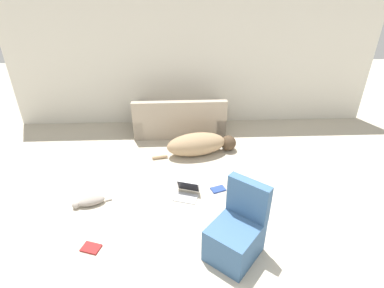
{
  "coord_description": "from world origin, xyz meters",
  "views": [
    {
      "loc": [
        -0.31,
        -2.24,
        2.96
      ],
      "look_at": [
        -0.13,
        1.97,
        0.62
      ],
      "focal_mm": 28.0,
      "sensor_mm": 36.0,
      "label": 1
    }
  ],
  "objects_px": {
    "cat": "(90,201)",
    "side_chair": "(237,234)",
    "book_red": "(91,248)",
    "book_blue": "(218,189)",
    "couch": "(180,120)",
    "laptop_open": "(187,191)",
    "dog": "(200,144)"
  },
  "relations": [
    {
      "from": "cat",
      "to": "side_chair",
      "type": "bearing_deg",
      "value": 136.36
    },
    {
      "from": "cat",
      "to": "book_red",
      "type": "xyz_separation_m",
      "value": [
        0.22,
        -0.84,
        -0.05
      ]
    },
    {
      "from": "book_blue",
      "to": "side_chair",
      "type": "bearing_deg",
      "value": -87.34
    },
    {
      "from": "couch",
      "to": "side_chair",
      "type": "bearing_deg",
      "value": 100.36
    },
    {
      "from": "cat",
      "to": "laptop_open",
      "type": "relative_size",
      "value": 1.29
    },
    {
      "from": "side_chair",
      "to": "couch",
      "type": "bearing_deg",
      "value": 141.33
    },
    {
      "from": "dog",
      "to": "cat",
      "type": "distance_m",
      "value": 2.24
    },
    {
      "from": "side_chair",
      "to": "cat",
      "type": "bearing_deg",
      "value": -165.39
    },
    {
      "from": "cat",
      "to": "dog",
      "type": "bearing_deg",
      "value": -158.4
    },
    {
      "from": "book_blue",
      "to": "book_red",
      "type": "height_order",
      "value": "same"
    },
    {
      "from": "couch",
      "to": "cat",
      "type": "bearing_deg",
      "value": 59.69
    },
    {
      "from": "laptop_open",
      "to": "book_red",
      "type": "distance_m",
      "value": 1.59
    },
    {
      "from": "dog",
      "to": "book_blue",
      "type": "bearing_deg",
      "value": -90.68
    },
    {
      "from": "dog",
      "to": "laptop_open",
      "type": "distance_m",
      "value": 1.29
    },
    {
      "from": "book_red",
      "to": "laptop_open",
      "type": "bearing_deg",
      "value": 39.39
    },
    {
      "from": "dog",
      "to": "book_red",
      "type": "relative_size",
      "value": 6.17
    },
    {
      "from": "dog",
      "to": "side_chair",
      "type": "distance_m",
      "value": 2.41
    },
    {
      "from": "dog",
      "to": "side_chair",
      "type": "bearing_deg",
      "value": -95.05
    },
    {
      "from": "side_chair",
      "to": "book_blue",
      "type": "bearing_deg",
      "value": 133.03
    },
    {
      "from": "book_blue",
      "to": "book_red",
      "type": "bearing_deg",
      "value": -147.2
    },
    {
      "from": "couch",
      "to": "laptop_open",
      "type": "bearing_deg",
      "value": 91.8
    },
    {
      "from": "laptop_open",
      "to": "side_chair",
      "type": "xyz_separation_m",
      "value": [
        0.56,
        -1.14,
        0.24
      ]
    },
    {
      "from": "couch",
      "to": "laptop_open",
      "type": "xyz_separation_m",
      "value": [
        0.09,
        -2.21,
        -0.19
      ]
    },
    {
      "from": "couch",
      "to": "book_red",
      "type": "height_order",
      "value": "couch"
    },
    {
      "from": "couch",
      "to": "cat",
      "type": "height_order",
      "value": "couch"
    },
    {
      "from": "cat",
      "to": "book_blue",
      "type": "relative_size",
      "value": 2.18
    },
    {
      "from": "laptop_open",
      "to": "book_red",
      "type": "relative_size",
      "value": 1.63
    },
    {
      "from": "dog",
      "to": "book_red",
      "type": "height_order",
      "value": "dog"
    },
    {
      "from": "couch",
      "to": "dog",
      "type": "height_order",
      "value": "couch"
    },
    {
      "from": "book_red",
      "to": "side_chair",
      "type": "xyz_separation_m",
      "value": [
        1.79,
        -0.13,
        0.3
      ]
    },
    {
      "from": "dog",
      "to": "side_chair",
      "type": "xyz_separation_m",
      "value": [
        0.28,
        -2.39,
        0.11
      ]
    },
    {
      "from": "dog",
      "to": "cat",
      "type": "height_order",
      "value": "dog"
    }
  ]
}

